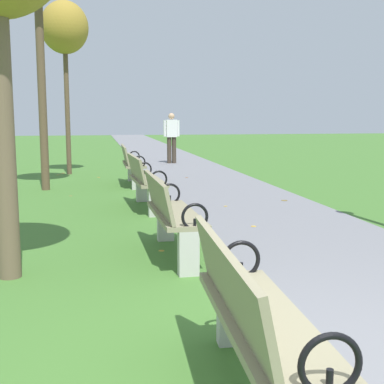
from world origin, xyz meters
name	(u,v)px	position (x,y,z in m)	size (l,w,h in m)	color
paved_walkway	(162,155)	(1.29, 18.00, 0.01)	(2.58, 44.00, 0.02)	slate
park_bench_1	(253,318)	(-0.50, 0.12, 0.49)	(0.54, 1.62, 0.90)	gray
park_bench_2	(171,213)	(-0.50, 3.18, 0.49)	(0.50, 1.61, 0.90)	gray
park_bench_3	(144,180)	(-0.50, 6.24, 0.49)	(0.55, 1.62, 0.90)	gray
park_bench_4	(132,164)	(-0.50, 9.29, 0.49)	(0.48, 1.60, 0.90)	gray
tree_3	(65,29)	(-2.00, 11.85, 3.77)	(1.23, 1.23, 4.50)	brown
pedestrian_walking	(172,135)	(1.16, 14.36, 0.93)	(0.53, 0.22, 1.62)	#3D3328
scattered_leaves	(148,202)	(-0.39, 6.83, 0.01)	(4.50, 13.49, 0.02)	brown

